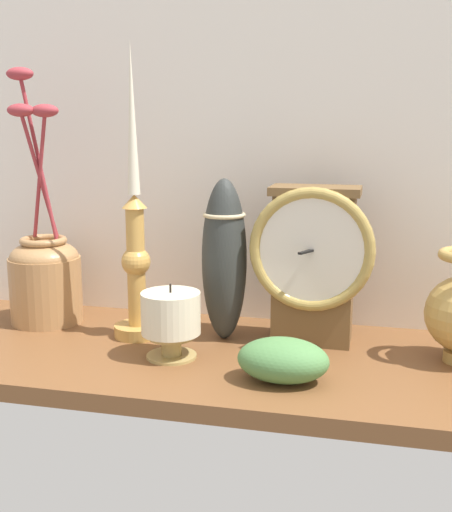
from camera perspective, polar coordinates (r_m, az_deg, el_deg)
ground_plane at (r=95.33cm, az=-1.03°, el=-8.94°), size 100.00×36.00×2.40cm
back_wall at (r=107.28cm, az=1.48°, el=11.73°), size 120.00×2.00×65.00cm
mantel_clock at (r=95.87cm, az=7.56°, el=-0.42°), size 17.76×10.28×23.42cm
candlestick_tall_left at (r=98.90cm, az=-7.84°, el=0.50°), size 7.18×7.18×43.61cm
brass_vase_jar at (r=110.34cm, az=-15.43°, el=-1.32°), size 11.55×11.55×40.35cm
pillar_candle_front at (r=91.20cm, az=-4.79°, el=-5.48°), size 8.22×8.22×10.51cm
tall_ceramic_vase at (r=97.31cm, az=-0.39°, el=-0.27°), size 6.67×6.67×24.18cm
ivy_sprig at (r=83.92cm, az=4.97°, el=-8.98°), size 11.65×8.15×5.60cm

